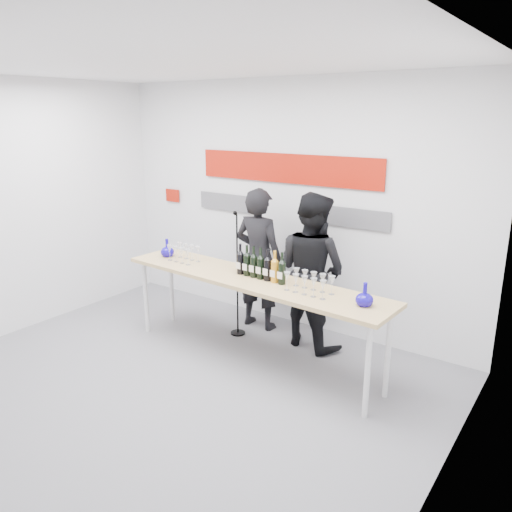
# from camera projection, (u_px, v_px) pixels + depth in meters

# --- Properties ---
(ground) EXTENTS (5.00, 5.00, 0.00)m
(ground) POSITION_uv_depth(u_px,v_px,m) (177.00, 383.00, 4.96)
(ground) COLOR slate
(ground) RESTS_ON ground
(back_wall) EXTENTS (5.00, 0.04, 3.00)m
(back_wall) POSITION_uv_depth(u_px,v_px,m) (286.00, 205.00, 6.12)
(back_wall) COLOR silver
(back_wall) RESTS_ON ground
(signage) EXTENTS (3.38, 0.02, 0.79)m
(signage) POSITION_uv_depth(u_px,v_px,m) (281.00, 180.00, 6.04)
(signage) COLOR #A11506
(signage) RESTS_ON back_wall
(tasting_table) EXTENTS (3.16, 0.80, 0.94)m
(tasting_table) POSITION_uv_depth(u_px,v_px,m) (250.00, 284.00, 5.20)
(tasting_table) COLOR #D9B475
(tasting_table) RESTS_ON ground
(wine_bottles) EXTENTS (0.62, 0.11, 0.33)m
(wine_bottles) POSITION_uv_depth(u_px,v_px,m) (261.00, 263.00, 5.10)
(wine_bottles) COLOR black
(wine_bottles) RESTS_ON tasting_table
(decanter_left) EXTENTS (0.16, 0.16, 0.21)m
(decanter_left) POSITION_uv_depth(u_px,v_px,m) (167.00, 248.00, 5.93)
(decanter_left) COLOR #140896
(decanter_left) RESTS_ON tasting_table
(decanter_right) EXTENTS (0.16, 0.16, 0.21)m
(decanter_right) POSITION_uv_depth(u_px,v_px,m) (365.00, 294.00, 4.39)
(decanter_right) COLOR #140896
(decanter_right) RESTS_ON tasting_table
(glasses_left) EXTENTS (0.37, 0.24, 0.18)m
(glasses_left) POSITION_uv_depth(u_px,v_px,m) (184.00, 253.00, 5.74)
(glasses_left) COLOR silver
(glasses_left) RESTS_ON tasting_table
(glasses_right) EXTENTS (0.47, 0.25, 0.18)m
(glasses_right) POSITION_uv_depth(u_px,v_px,m) (309.00, 283.00, 4.73)
(glasses_right) COLOR silver
(glasses_right) RESTS_ON tasting_table
(presenter_left) EXTENTS (0.65, 0.44, 1.75)m
(presenter_left) POSITION_uv_depth(u_px,v_px,m) (259.00, 259.00, 6.07)
(presenter_left) COLOR black
(presenter_left) RESTS_ON ground
(presenter_right) EXTENTS (0.98, 0.83, 1.77)m
(presenter_right) POSITION_uv_depth(u_px,v_px,m) (311.00, 271.00, 5.59)
(presenter_right) COLOR black
(presenter_right) RESTS_ON ground
(mic_stand) EXTENTS (0.18, 0.18, 1.52)m
(mic_stand) POSITION_uv_depth(u_px,v_px,m) (237.00, 298.00, 5.95)
(mic_stand) COLOR black
(mic_stand) RESTS_ON ground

